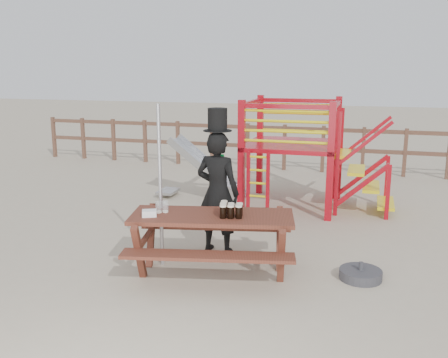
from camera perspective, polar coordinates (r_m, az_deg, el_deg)
ground at (r=6.67m, az=0.97°, el=-10.96°), size 60.00×60.00×0.00m
back_fence at (r=13.14m, az=9.09°, el=4.07°), size 15.09×0.09×1.20m
playground_fort at (r=9.73m, az=7.29°, el=3.12°), size 4.71×1.84×2.10m
picnic_table at (r=6.55m, az=-1.37°, el=-6.61°), size 2.34×1.84×0.81m
man_with_hat at (r=7.20m, az=-0.73°, el=-1.18°), size 0.71×0.51×2.12m
metal_pole at (r=6.73m, az=-7.28°, el=-0.89°), size 0.05×0.05×2.21m
parasol_base at (r=6.77m, az=15.34°, el=-10.47°), size 0.54×0.54×0.23m
paper_bag at (r=6.45m, az=-8.53°, el=-3.89°), size 0.22×0.20×0.08m
stout_pints at (r=6.35m, az=0.70°, el=-3.57°), size 0.32×0.28×0.17m
empty_glasses at (r=6.58m, az=-7.11°, el=-3.24°), size 0.16×0.12×0.15m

